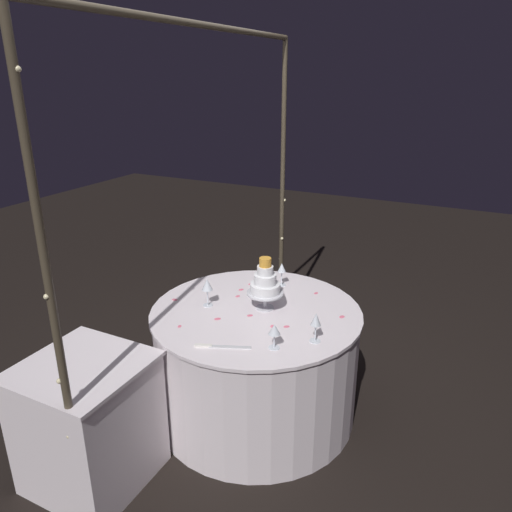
{
  "coord_description": "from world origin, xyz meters",
  "views": [
    {
      "loc": [
        -2.34,
        -1.17,
        2.06
      ],
      "look_at": [
        0.0,
        0.0,
        1.07
      ],
      "focal_mm": 34.19,
      "sensor_mm": 36.0,
      "label": 1
    }
  ],
  "objects": [
    {
      "name": "wine_glass_1",
      "position": [
        0.41,
        0.01,
        0.84
      ],
      "size": [
        0.06,
        0.06,
        0.16
      ],
      "color": "silver",
      "rests_on": "main_table"
    },
    {
      "name": "tiered_cake",
      "position": [
        0.05,
        -0.04,
        0.89
      ],
      "size": [
        0.22,
        0.22,
        0.33
      ],
      "color": "silver",
      "rests_on": "main_table"
    },
    {
      "name": "decorative_arch",
      "position": [
        0.0,
        0.34,
        1.53
      ],
      "size": [
        2.34,
        0.06,
        2.31
      ],
      "color": "#473D2D",
      "rests_on": "ground"
    },
    {
      "name": "rose_petal_4",
      "position": [
        -0.2,
        0.15,
        0.73
      ],
      "size": [
        0.05,
        0.05,
        0.0
      ],
      "primitive_type": "ellipsoid",
      "rotation": [
        0.0,
        0.0,
        5.42
      ],
      "color": "#EA6B84",
      "rests_on": "main_table"
    },
    {
      "name": "wine_glass_3",
      "position": [
        -0.18,
        -0.44,
        0.85
      ],
      "size": [
        0.06,
        0.06,
        0.17
      ],
      "color": "silver",
      "rests_on": "main_table"
    },
    {
      "name": "wine_glass_0",
      "position": [
        -0.07,
        0.29,
        0.86
      ],
      "size": [
        0.07,
        0.07,
        0.18
      ],
      "color": "silver",
      "rests_on": "main_table"
    },
    {
      "name": "rose_petal_9",
      "position": [
        0.2,
        0.12,
        0.73
      ],
      "size": [
        0.04,
        0.03,
        0.0
      ],
      "primitive_type": "ellipsoid",
      "rotation": [
        0.0,
        0.0,
        2.47
      ],
      "color": "#EA6B84",
      "rests_on": "main_table"
    },
    {
      "name": "ground_plane",
      "position": [
        0.0,
        0.0,
        0.0
      ],
      "size": [
        12.0,
        12.0,
        0.0
      ],
      "primitive_type": "plane",
      "color": "black"
    },
    {
      "name": "rose_petal_8",
      "position": [
        0.33,
        0.2,
        0.73
      ],
      "size": [
        0.05,
        0.05,
        0.0
      ],
      "primitive_type": "ellipsoid",
      "rotation": [
        0.0,
        0.0,
        2.3
      ],
      "color": "#EA6B84",
      "rests_on": "main_table"
    },
    {
      "name": "rose_petal_7",
      "position": [
        0.15,
        -0.49,
        0.73
      ],
      "size": [
        0.04,
        0.04,
        0.0
      ],
      "primitive_type": "ellipsoid",
      "rotation": [
        0.0,
        0.0,
        2.88
      ],
      "color": "#EA6B84",
      "rests_on": "main_table"
    },
    {
      "name": "rose_petal_0",
      "position": [
        -0.37,
        0.29,
        0.73
      ],
      "size": [
        0.03,
        0.03,
        0.0
      ],
      "primitive_type": "ellipsoid",
      "rotation": [
        0.0,
        0.0,
        0.18
      ],
      "color": "#EA6B84",
      "rests_on": "main_table"
    },
    {
      "name": "rose_petal_5",
      "position": [
        -0.11,
        -0.24,
        0.73
      ],
      "size": [
        0.04,
        0.04,
        0.0
      ],
      "primitive_type": "ellipsoid",
      "rotation": [
        0.0,
        0.0,
        5.45
      ],
      "color": "#EA6B84",
      "rests_on": "main_table"
    },
    {
      "name": "main_table",
      "position": [
        0.0,
        0.0,
        0.36
      ],
      "size": [
        1.27,
        1.27,
        0.73
      ],
      "color": "white",
      "rests_on": "ground"
    },
    {
      "name": "rose_petal_2",
      "position": [
        -0.14,
        -0.17,
        0.73
      ],
      "size": [
        0.04,
        0.04,
        0.0
      ],
      "primitive_type": "ellipsoid",
      "rotation": [
        0.0,
        0.0,
        3.7
      ],
      "color": "#EA6B84",
      "rests_on": "main_table"
    },
    {
      "name": "rose_petal_6",
      "position": [
        0.39,
        -0.24,
        0.73
      ],
      "size": [
        0.04,
        0.03,
        0.0
      ],
      "primitive_type": "ellipsoid",
      "rotation": [
        0.0,
        0.0,
        2.88
      ],
      "color": "#EA6B84",
      "rests_on": "main_table"
    },
    {
      "name": "cake_knife",
      "position": [
        -0.46,
        -0.02,
        0.73
      ],
      "size": [
        0.13,
        0.28,
        0.01
      ],
      "color": "silver",
      "rests_on": "main_table"
    },
    {
      "name": "rose_petal_11",
      "position": [
        0.12,
        0.19,
        0.73
      ],
      "size": [
        0.04,
        0.03,
        0.0
      ],
      "primitive_type": "ellipsoid",
      "rotation": [
        0.0,
        0.0,
        5.93
      ],
      "color": "#EA6B84",
      "rests_on": "main_table"
    },
    {
      "name": "rose_petal_3",
      "position": [
        -0.08,
        0.0,
        0.73
      ],
      "size": [
        0.04,
        0.04,
        0.0
      ],
      "primitive_type": "ellipsoid",
      "rotation": [
        0.0,
        0.0,
        2.36
      ],
      "color": "#EA6B84",
      "rests_on": "main_table"
    },
    {
      "name": "side_table",
      "position": [
        -0.88,
        0.53,
        0.35
      ],
      "size": [
        0.6,
        0.6,
        0.7
      ],
      "color": "white",
      "rests_on": "ground"
    },
    {
      "name": "rose_petal_10",
      "position": [
        0.22,
        0.22,
        0.73
      ],
      "size": [
        0.04,
        0.04,
        0.0
      ],
      "primitive_type": "ellipsoid",
      "rotation": [
        0.0,
        0.0,
        5.82
      ],
      "color": "#EA6B84",
      "rests_on": "main_table"
    },
    {
      "name": "rose_petal_12",
      "position": [
        -0.1,
        0.52,
        0.73
      ],
      "size": [
        0.03,
        0.04,
        0.0
      ],
      "primitive_type": "ellipsoid",
      "rotation": [
        0.0,
        0.0,
        4.72
      ],
      "color": "#EA6B84",
      "rests_on": "main_table"
    },
    {
      "name": "wine_glass_2",
      "position": [
        -0.34,
        -0.28,
        0.83
      ],
      "size": [
        0.06,
        0.06,
        0.14
      ],
      "color": "silver",
      "rests_on": "main_table"
    },
    {
      "name": "rose_petal_1",
      "position": [
        0.28,
        0.16,
        0.73
      ],
      "size": [
        0.05,
        0.05,
        0.0
      ],
      "primitive_type": "ellipsoid",
      "rotation": [
        0.0,
        0.0,
        3.98
      ],
      "color": "#EA6B84",
      "rests_on": "main_table"
    }
  ]
}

